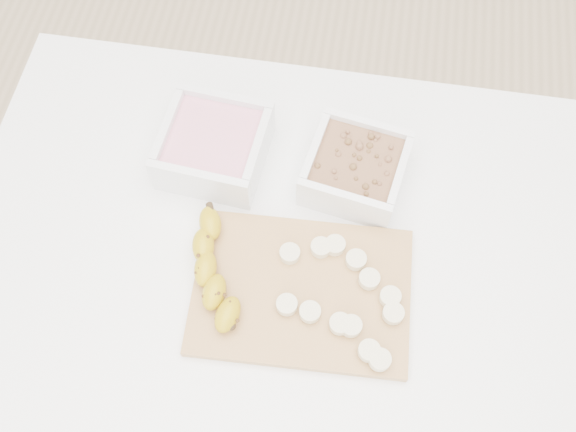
# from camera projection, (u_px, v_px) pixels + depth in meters

# --- Properties ---
(ground) EXTENTS (3.50, 3.50, 0.00)m
(ground) POSITION_uv_depth(u_px,v_px,m) (286.00, 366.00, 1.63)
(ground) COLOR #C6AD89
(ground) RESTS_ON ground
(table) EXTENTS (1.00, 0.70, 0.75)m
(table) POSITION_uv_depth(u_px,v_px,m) (285.00, 274.00, 1.04)
(table) COLOR white
(table) RESTS_ON ground
(bowl_yogurt) EXTENTS (0.17, 0.17, 0.07)m
(bowl_yogurt) POSITION_uv_depth(u_px,v_px,m) (214.00, 145.00, 1.00)
(bowl_yogurt) COLOR white
(bowl_yogurt) RESTS_ON table
(bowl_granola) EXTENTS (0.17, 0.17, 0.07)m
(bowl_granola) POSITION_uv_depth(u_px,v_px,m) (355.00, 168.00, 0.98)
(bowl_granola) COLOR white
(bowl_granola) RESTS_ON table
(cutting_board) EXTENTS (0.32, 0.23, 0.01)m
(cutting_board) POSITION_uv_depth(u_px,v_px,m) (301.00, 291.00, 0.92)
(cutting_board) COLOR #AA7D4A
(cutting_board) RESTS_ON table
(banana) EXTENTS (0.08, 0.19, 0.03)m
(banana) POSITION_uv_depth(u_px,v_px,m) (215.00, 271.00, 0.91)
(banana) COLOR #B5960F
(banana) RESTS_ON cutting_board
(banana_slices) EXTENTS (0.19, 0.19, 0.02)m
(banana_slices) POSITION_uv_depth(u_px,v_px,m) (345.00, 297.00, 0.90)
(banana_slices) COLOR beige
(banana_slices) RESTS_ON cutting_board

